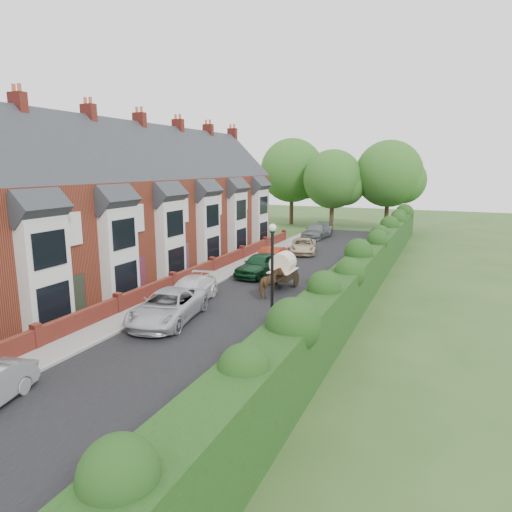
{
  "coord_description": "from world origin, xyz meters",
  "views": [
    {
      "loc": [
        9.8,
        -12.66,
        7.4
      ],
      "look_at": [
        -0.49,
        11.47,
        2.2
      ],
      "focal_mm": 32.0,
      "sensor_mm": 36.0,
      "label": 1
    }
  ],
  "objects_px": {
    "lamppost": "(272,270)",
    "car_red": "(271,258)",
    "car_green": "(260,264)",
    "car_grey": "(317,231)",
    "car_white": "(190,291)",
    "horse": "(271,283)",
    "horse_cart": "(283,268)",
    "car_beige": "(303,246)",
    "car_silver_b": "(168,307)"
  },
  "relations": [
    {
      "from": "lamppost",
      "to": "car_red",
      "type": "distance_m",
      "value": 15.48
    },
    {
      "from": "car_green",
      "to": "car_grey",
      "type": "bearing_deg",
      "value": 100.64
    },
    {
      "from": "car_white",
      "to": "car_grey",
      "type": "height_order",
      "value": "car_grey"
    },
    {
      "from": "car_green",
      "to": "car_grey",
      "type": "xyz_separation_m",
      "value": [
        -0.9,
        17.59,
        -0.05
      ]
    },
    {
      "from": "lamppost",
      "to": "car_grey",
      "type": "relative_size",
      "value": 1.01
    },
    {
      "from": "car_green",
      "to": "horse",
      "type": "bearing_deg",
      "value": -53.14
    },
    {
      "from": "car_grey",
      "to": "car_red",
      "type": "bearing_deg",
      "value": -82.93
    },
    {
      "from": "horse",
      "to": "car_white",
      "type": "bearing_deg",
      "value": 44.11
    },
    {
      "from": "horse_cart",
      "to": "car_beige",
      "type": "bearing_deg",
      "value": 101.22
    },
    {
      "from": "horse",
      "to": "car_silver_b",
      "type": "bearing_deg",
      "value": 69.69
    },
    {
      "from": "car_beige",
      "to": "car_green",
      "type": "bearing_deg",
      "value": -105.91
    },
    {
      "from": "car_beige",
      "to": "car_silver_b",
      "type": "bearing_deg",
      "value": -106.55
    },
    {
      "from": "car_grey",
      "to": "lamppost",
      "type": "bearing_deg",
      "value": -73.15
    },
    {
      "from": "car_grey",
      "to": "horse",
      "type": "relative_size",
      "value": 2.7
    },
    {
      "from": "car_beige",
      "to": "lamppost",
      "type": "bearing_deg",
      "value": -90.54
    },
    {
      "from": "horse_cart",
      "to": "car_green",
      "type": "bearing_deg",
      "value": 135.59
    },
    {
      "from": "car_green",
      "to": "car_grey",
      "type": "height_order",
      "value": "car_green"
    },
    {
      "from": "car_red",
      "to": "car_beige",
      "type": "bearing_deg",
      "value": 81.56
    },
    {
      "from": "lamppost",
      "to": "car_white",
      "type": "bearing_deg",
      "value": 147.37
    },
    {
      "from": "car_red",
      "to": "car_white",
      "type": "bearing_deg",
      "value": -97.64
    },
    {
      "from": "lamppost",
      "to": "car_silver_b",
      "type": "distance_m",
      "value": 6.37
    },
    {
      "from": "car_silver_b",
      "to": "car_grey",
      "type": "bearing_deg",
      "value": 81.24
    },
    {
      "from": "car_green",
      "to": "horse",
      "type": "distance_m",
      "value": 5.18
    },
    {
      "from": "lamppost",
      "to": "car_white",
      "type": "distance_m",
      "value": 8.04
    },
    {
      "from": "horse_cart",
      "to": "lamppost",
      "type": "bearing_deg",
      "value": -73.02
    },
    {
      "from": "car_white",
      "to": "car_red",
      "type": "xyz_separation_m",
      "value": [
        0.81,
        10.1,
        0.04
      ]
    },
    {
      "from": "lamppost",
      "to": "horse_cart",
      "type": "distance_m",
      "value": 9.55
    },
    {
      "from": "horse",
      "to": "car_grey",
      "type": "bearing_deg",
      "value": -74.3
    },
    {
      "from": "car_green",
      "to": "car_silver_b",
      "type": "bearing_deg",
      "value": -85.08
    },
    {
      "from": "car_red",
      "to": "car_grey",
      "type": "height_order",
      "value": "car_grey"
    },
    {
      "from": "car_silver_b",
      "to": "car_red",
      "type": "height_order",
      "value": "car_silver_b"
    },
    {
      "from": "car_silver_b",
      "to": "car_green",
      "type": "height_order",
      "value": "car_green"
    },
    {
      "from": "lamppost",
      "to": "car_red",
      "type": "relative_size",
      "value": 1.18
    },
    {
      "from": "car_silver_b",
      "to": "car_beige",
      "type": "bearing_deg",
      "value": 78.19
    },
    {
      "from": "car_white",
      "to": "car_beige",
      "type": "xyz_separation_m",
      "value": [
        1.4,
        16.29,
        -0.04
      ]
    },
    {
      "from": "car_green",
      "to": "car_beige",
      "type": "relative_size",
      "value": 1.01
    },
    {
      "from": "car_green",
      "to": "car_red",
      "type": "bearing_deg",
      "value": 104.55
    },
    {
      "from": "car_green",
      "to": "horse_cart",
      "type": "distance_m",
      "value": 3.57
    },
    {
      "from": "horse",
      "to": "car_beige",
      "type": "bearing_deg",
      "value": -73.56
    },
    {
      "from": "car_silver_b",
      "to": "car_white",
      "type": "xyz_separation_m",
      "value": [
        -0.65,
        3.1,
        -0.07
      ]
    },
    {
      "from": "car_white",
      "to": "horse_cart",
      "type": "bearing_deg",
      "value": 46.6
    },
    {
      "from": "car_grey",
      "to": "car_silver_b",
      "type": "bearing_deg",
      "value": -84.32
    },
    {
      "from": "horse",
      "to": "horse_cart",
      "type": "distance_m",
      "value": 2.11
    },
    {
      "from": "lamppost",
      "to": "car_red",
      "type": "bearing_deg",
      "value": 111.47
    },
    {
      "from": "car_red",
      "to": "horse",
      "type": "distance_m",
      "value": 7.85
    },
    {
      "from": "car_silver_b",
      "to": "horse_cart",
      "type": "xyz_separation_m",
      "value": [
        3.03,
        7.94,
        0.55
      ]
    },
    {
      "from": "car_green",
      "to": "car_white",
      "type": "bearing_deg",
      "value": -91.24
    },
    {
      "from": "car_beige",
      "to": "horse_cart",
      "type": "bearing_deg",
      "value": -93.1
    },
    {
      "from": "car_beige",
      "to": "car_grey",
      "type": "bearing_deg",
      "value": 83.32
    },
    {
      "from": "car_green",
      "to": "lamppost",
      "type": "bearing_deg",
      "value": -57.59
    }
  ]
}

